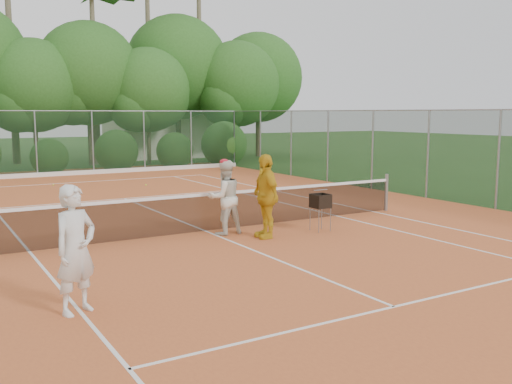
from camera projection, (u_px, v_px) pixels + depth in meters
ground at (207, 232)px, 14.01m from camera, size 120.00×120.00×0.00m
clay_court at (207, 232)px, 14.01m from camera, size 18.00×36.00×0.02m
club_building at (171, 134)px, 38.78m from camera, size 8.00×5.00×3.00m
tennis_net at (207, 211)px, 13.94m from camera, size 11.97×0.10×1.10m
player_white at (76, 250)px, 8.20m from camera, size 0.82×0.71×1.89m
player_center_grp at (225, 197)px, 13.61m from camera, size 0.87×0.68×1.82m
player_yellow at (266, 196)px, 13.23m from camera, size 0.61×1.20×1.96m
ball_hopper at (320, 202)px, 14.03m from camera, size 0.40×0.40×0.92m
stray_ball_b at (53, 185)px, 22.90m from camera, size 0.07×0.07×0.07m
stray_ball_c at (146, 185)px, 22.87m from camera, size 0.07×0.07×0.07m
court_markings at (207, 232)px, 14.01m from camera, size 11.03×23.83×0.01m
fence_back at (65, 143)px, 26.55m from camera, size 18.07×0.07×3.00m
fence_right at (498, 160)px, 17.10m from camera, size 0.07×33.07×3.00m
tropical_treeline at (67, 73)px, 31.22m from camera, size 32.10×8.49×15.03m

